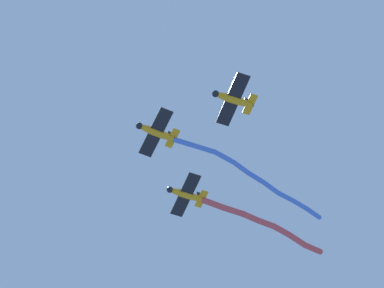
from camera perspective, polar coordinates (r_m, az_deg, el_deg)
airplane_lead at (r=87.23m, az=-3.19°, el=1.04°), size 7.89×6.13×1.99m
smoke_trail_lead at (r=93.80m, az=5.50°, el=-2.98°), size 17.09×22.36×4.17m
airplane_left_wing at (r=84.74m, az=3.64°, el=3.96°), size 8.01×6.16×1.99m
airplane_right_wing at (r=93.36m, az=-0.55°, el=-4.47°), size 7.98×6.16×1.99m
smoke_trail_right_wing at (r=97.67m, az=6.50°, el=-7.13°), size 11.44×18.80×1.69m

